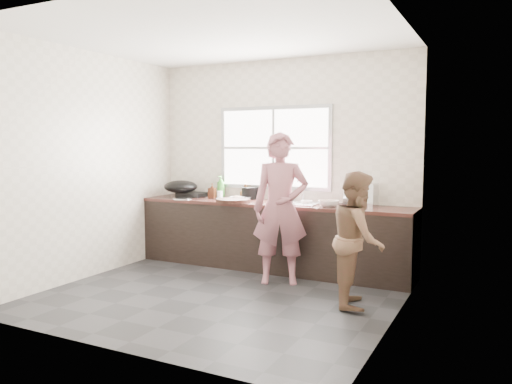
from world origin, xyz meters
The scene contains 30 objects.
floor centered at (0.00, 0.00, -0.01)m, with size 3.60×3.20×0.01m, color #28282A.
ceiling centered at (0.00, 0.00, 2.71)m, with size 3.60×3.20×0.01m, color silver.
wall_back centered at (0.00, 1.60, 1.35)m, with size 3.60×0.01×2.70m, color beige.
wall_left centered at (-1.80, 0.00, 1.35)m, with size 0.01×3.20×2.70m, color silver.
wall_right centered at (1.80, 0.00, 1.35)m, with size 0.01×3.20×2.70m, color beige.
wall_front centered at (0.00, -1.60, 1.35)m, with size 3.60×0.01×2.70m, color beige.
cabinet centered at (0.00, 1.29, 0.41)m, with size 3.60×0.62×0.82m, color black.
countertop centered at (0.00, 1.29, 0.84)m, with size 3.60×0.64×0.04m, color #3B1D18.
sink centered at (0.35, 1.29, 0.86)m, with size 0.55×0.45×0.02m, color silver.
faucet centered at (0.35, 1.49, 1.01)m, with size 0.02×0.02×0.30m, color silver.
window_frame centered at (-0.10, 1.59, 1.55)m, with size 1.60×0.05×1.10m, color #9EA0A5.
window_glazing centered at (-0.10, 1.57, 1.55)m, with size 1.50×0.01×1.00m, color white.
woman centered at (0.37, 0.74, 0.81)m, with size 0.59×0.39×1.62m, color #AA6671.
person_side centered at (1.39, 0.33, 0.67)m, with size 0.65×0.51×1.34m, color brown.
cutting_board centered at (-0.44, 1.08, 0.88)m, with size 0.43×0.43×0.04m, color black.
cleaver centered at (-0.43, 1.31, 0.90)m, with size 0.22×0.11×0.01m, color silver.
bowl_mince centered at (-0.50, 1.29, 0.88)m, with size 0.20×0.20×0.05m, color silver.
bowl_crabs centered at (0.80, 1.17, 0.89)m, with size 0.20×0.20×0.06m, color silver.
bowl_held centered at (0.47, 1.31, 0.89)m, with size 0.18×0.18×0.06m, color white.
black_pot centered at (-0.43, 1.52, 0.94)m, with size 0.22×0.22×0.16m, color black.
plate_food centered at (-0.67, 1.26, 0.87)m, with size 0.24×0.24×0.02m, color silver.
bottle_green centered at (-0.89, 1.52, 1.01)m, with size 0.12×0.12×0.30m, color green.
bottle_brown_tall centered at (-0.96, 1.40, 0.95)m, with size 0.08×0.09×0.19m, color #3D1C0F.
bottle_brown_short centered at (-0.50, 1.52, 0.95)m, with size 0.14×0.14×0.19m, color #4A2C12.
glass_jar centered at (-0.79, 1.34, 0.91)m, with size 0.08×0.08×0.11m, color white.
burner centered at (-1.29, 1.46, 0.89)m, with size 0.38×0.38×0.06m, color black.
wok centered at (-1.40, 1.29, 1.01)m, with size 0.47×0.47×0.18m, color black.
dish_rack centered at (1.10, 1.48, 1.00)m, with size 0.36×0.25×0.27m, color silver.
pot_lid_left centered at (-1.23, 1.08, 0.87)m, with size 0.27×0.27×0.01m, color silver.
pot_lid_right centered at (-1.03, 1.49, 0.87)m, with size 0.26×0.26×0.01m, color #ACAEB3.
Camera 1 is at (2.66, -4.44, 1.59)m, focal length 35.00 mm.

